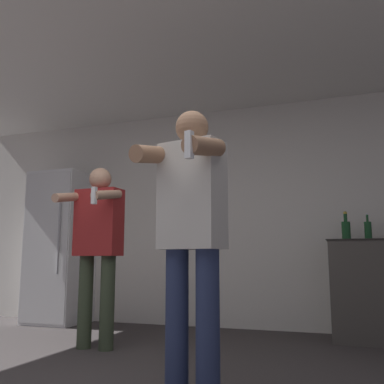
{
  "coord_description": "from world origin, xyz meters",
  "views": [
    {
      "loc": [
        1.23,
        -1.73,
        0.76
      ],
      "look_at": [
        0.44,
        0.54,
        1.14
      ],
      "focal_mm": 40.0,
      "sensor_mm": 36.0,
      "label": 1
    }
  ],
  "objects": [
    {
      "name": "wall_back",
      "position": [
        0.0,
        3.11,
        1.27
      ],
      "size": [
        7.0,
        0.06,
        2.55
      ],
      "color": "silver",
      "rests_on": "ground_plane"
    },
    {
      "name": "ceiling_slab",
      "position": [
        0.0,
        1.54,
        2.57
      ],
      "size": [
        7.0,
        3.6,
        0.05
      ],
      "color": "silver",
      "rests_on": "wall_back"
    },
    {
      "name": "refrigerator",
      "position": [
        -2.06,
        2.78,
        0.92
      ],
      "size": [
        0.66,
        0.64,
        1.83
      ],
      "color": "white",
      "rests_on": "ground_plane"
    },
    {
      "name": "bottle_brown_liquor",
      "position": [
        1.49,
        2.79,
        1.05
      ],
      "size": [
        0.07,
        0.07,
        0.26
      ],
      "color": "#194723",
      "rests_on": "counter"
    },
    {
      "name": "bottle_amber_bourbon",
      "position": [
        1.29,
        2.79,
        1.06
      ],
      "size": [
        0.09,
        0.09,
        0.29
      ],
      "color": "#194723",
      "rests_on": "counter"
    },
    {
      "name": "person_woman_foreground",
      "position": [
        0.44,
        0.53,
        0.94
      ],
      "size": [
        0.5,
        0.49,
        1.62
      ],
      "color": "navy",
      "rests_on": "ground_plane"
    },
    {
      "name": "person_man_side",
      "position": [
        -0.81,
        1.59,
        0.94
      ],
      "size": [
        0.48,
        0.51,
        1.59
      ],
      "color": "#38422D",
      "rests_on": "ground_plane"
    }
  ]
}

